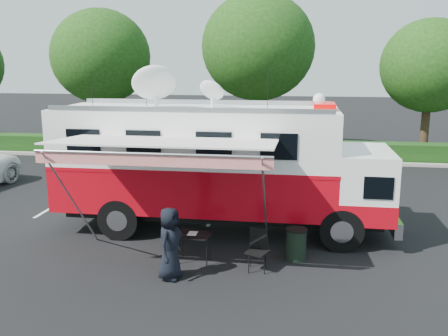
# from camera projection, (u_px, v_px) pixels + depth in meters

# --- Properties ---
(ground_plane) EXTENTS (120.00, 120.00, 0.00)m
(ground_plane) POSITION_uv_depth(u_px,v_px,m) (222.00, 230.00, 15.77)
(ground_plane) COLOR black
(ground_plane) RESTS_ON ground
(back_border) EXTENTS (60.00, 6.14, 8.87)m
(back_border) POSITION_uv_depth(u_px,v_px,m) (279.00, 65.00, 27.01)
(back_border) COLOR #9E998E
(back_border) RESTS_ON ground_plane
(stall_lines) EXTENTS (24.12, 5.50, 0.01)m
(stall_lines) POSITION_uv_depth(u_px,v_px,m) (221.00, 203.00, 18.74)
(stall_lines) COLOR silver
(stall_lines) RESTS_ON ground_plane
(command_truck) EXTENTS (10.26, 2.82, 4.93)m
(command_truck) POSITION_uv_depth(u_px,v_px,m) (219.00, 165.00, 15.33)
(command_truck) COLOR black
(command_truck) RESTS_ON ground_plane
(awning) EXTENTS (5.60, 2.87, 3.38)m
(awning) POSITION_uv_depth(u_px,v_px,m) (164.00, 146.00, 12.41)
(awning) COLOR silver
(awning) RESTS_ON ground_plane
(person) EXTENTS (0.73, 0.98, 1.81)m
(person) POSITION_uv_depth(u_px,v_px,m) (171.00, 278.00, 12.30)
(person) COLOR black
(person) RESTS_ON ground_plane
(folding_table) EXTENTS (1.00, 0.78, 0.77)m
(folding_table) POSITION_uv_depth(u_px,v_px,m) (194.00, 236.00, 13.16)
(folding_table) COLOR black
(folding_table) RESTS_ON ground_plane
(folding_chair) EXTENTS (0.65, 0.69, 1.05)m
(folding_chair) POSITION_uv_depth(u_px,v_px,m) (258.00, 246.00, 12.73)
(folding_chair) COLOR black
(folding_chair) RESTS_ON ground_plane
(trash_bin) EXTENTS (0.58, 0.58, 0.87)m
(trash_bin) POSITION_uv_depth(u_px,v_px,m) (296.00, 244.00, 13.35)
(trash_bin) COLOR black
(trash_bin) RESTS_ON ground_plane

